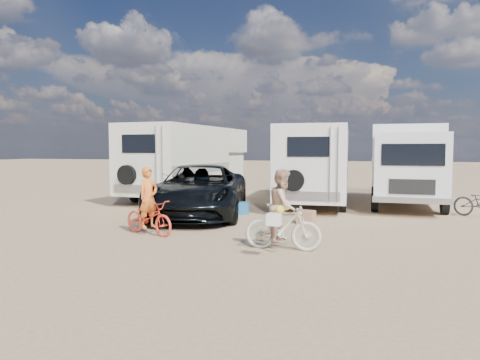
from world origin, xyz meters
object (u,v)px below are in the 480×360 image
(rv_main, at_px, (316,166))
(dark_suv, at_px, (199,190))
(rv_left, at_px, (189,163))
(rider_man, at_px, (149,204))
(bike_woman, at_px, (283,227))
(crate, at_px, (306,217))
(bike_man, at_px, (149,217))
(rider_woman, at_px, (283,214))
(cooler, at_px, (241,208))
(box_truck, at_px, (407,166))

(rv_main, xyz_separation_m, dark_suv, (-3.29, -4.31, -0.67))
(rv_left, xyz_separation_m, rider_man, (2.42, -8.34, -0.80))
(rv_main, relative_size, rider_man, 4.65)
(bike_woman, distance_m, rider_man, 3.73)
(bike_woman, height_order, rider_man, rider_man)
(bike_woman, bearing_deg, crate, 0.76)
(bike_man, xyz_separation_m, rider_woman, (3.64, -0.77, 0.35))
(cooler, bearing_deg, rv_left, 112.35)
(box_truck, bearing_deg, bike_woman, -108.64)
(rv_left, relative_size, bike_woman, 4.73)
(crate, bearing_deg, cooler, 152.60)
(rv_main, distance_m, dark_suv, 5.46)
(cooler, bearing_deg, bike_man, -125.72)
(rider_woman, distance_m, cooler, 5.43)
(box_truck, height_order, crate, box_truck)
(rv_main, bearing_deg, dark_suv, -130.05)
(rv_left, bearing_deg, rv_main, -2.58)
(bike_man, height_order, rider_man, rider_man)
(bike_man, bearing_deg, dark_suv, 20.90)
(dark_suv, bearing_deg, rv_main, 40.12)
(cooler, height_order, crate, cooler)
(dark_suv, bearing_deg, crate, -21.17)
(box_truck, height_order, cooler, box_truck)
(bike_man, xyz_separation_m, cooler, (1.27, 4.08, -0.24))
(bike_man, xyz_separation_m, rider_man, (0.00, 0.00, 0.34))
(rv_main, height_order, bike_woman, rv_main)
(rv_left, height_order, dark_suv, rv_left)
(dark_suv, relative_size, rider_man, 3.87)
(cooler, bearing_deg, dark_suv, -168.94)
(rider_man, bearing_deg, bike_woman, -80.10)
(dark_suv, xyz_separation_m, cooler, (1.21, 0.69, -0.63))
(bike_woman, xyz_separation_m, rider_man, (-3.64, 0.77, 0.27))
(rv_left, relative_size, cooler, 15.40)
(rider_man, xyz_separation_m, cooler, (1.27, 4.08, -0.57))
(box_truck, xyz_separation_m, crate, (-3.12, -5.07, -1.35))
(bike_man, height_order, bike_woman, bike_woman)
(bike_man, bearing_deg, bike_woman, -80.10)
(dark_suv, distance_m, rider_woman, 5.49)
(bike_man, relative_size, rider_woman, 1.07)
(rider_man, bearing_deg, rv_left, 37.95)
(rider_man, distance_m, crate, 4.66)
(bike_man, bearing_deg, box_truck, -18.73)
(rv_main, bearing_deg, rider_woman, -90.66)
(rv_left, height_order, box_truck, rv_left)
(cooler, bearing_deg, bike_woman, -82.34)
(bike_woman, xyz_separation_m, cooler, (-2.38, 4.84, -0.30))
(rv_left, xyz_separation_m, cooler, (3.68, -4.26, -1.38))
(dark_suv, height_order, cooler, dark_suv)
(dark_suv, relative_size, bike_woman, 3.59)
(rv_main, bearing_deg, rv_left, 170.90)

